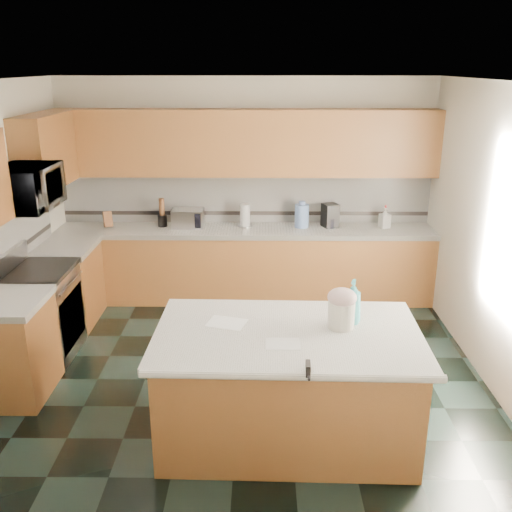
{
  "coord_description": "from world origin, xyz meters",
  "views": [
    {
      "loc": [
        0.2,
        -4.72,
        2.84
      ],
      "look_at": [
        0.15,
        0.35,
        1.12
      ],
      "focal_mm": 40.0,
      "sensor_mm": 36.0,
      "label": 1
    }
  ],
  "objects_px": {
    "island_top": "(288,335)",
    "toaster_oven": "(188,218)",
    "treat_jar": "(341,314)",
    "knife_block": "(108,219)",
    "soap_bottle_island": "(353,302)",
    "island_base": "(287,388)",
    "coffee_maker": "(330,215)"
  },
  "relations": [
    {
      "from": "island_top",
      "to": "toaster_oven",
      "type": "bearing_deg",
      "value": 112.38
    },
    {
      "from": "treat_jar",
      "to": "knife_block",
      "type": "distance_m",
      "value": 3.76
    },
    {
      "from": "island_top",
      "to": "treat_jar",
      "type": "distance_m",
      "value": 0.44
    },
    {
      "from": "soap_bottle_island",
      "to": "island_top",
      "type": "bearing_deg",
      "value": -142.3
    },
    {
      "from": "island_base",
      "to": "knife_block",
      "type": "relative_size",
      "value": 10.07
    },
    {
      "from": "coffee_maker",
      "to": "soap_bottle_island",
      "type": "bearing_deg",
      "value": -112.87
    },
    {
      "from": "treat_jar",
      "to": "soap_bottle_island",
      "type": "bearing_deg",
      "value": 18.87
    },
    {
      "from": "island_base",
      "to": "island_top",
      "type": "distance_m",
      "value": 0.46
    },
    {
      "from": "soap_bottle_island",
      "to": "toaster_oven",
      "type": "relative_size",
      "value": 0.92
    },
    {
      "from": "island_base",
      "to": "soap_bottle_island",
      "type": "xyz_separation_m",
      "value": [
        0.5,
        0.16,
        0.67
      ]
    },
    {
      "from": "soap_bottle_island",
      "to": "knife_block",
      "type": "bearing_deg",
      "value": 153.65
    },
    {
      "from": "knife_block",
      "to": "toaster_oven",
      "type": "height_order",
      "value": "toaster_oven"
    },
    {
      "from": "island_top",
      "to": "toaster_oven",
      "type": "height_order",
      "value": "toaster_oven"
    },
    {
      "from": "knife_block",
      "to": "treat_jar",
      "type": "bearing_deg",
      "value": -72.27
    },
    {
      "from": "coffee_maker",
      "to": "island_base",
      "type": "bearing_deg",
      "value": -122.39
    },
    {
      "from": "toaster_oven",
      "to": "coffee_maker",
      "type": "distance_m",
      "value": 1.75
    },
    {
      "from": "treat_jar",
      "to": "island_base",
      "type": "bearing_deg",
      "value": 171.8
    },
    {
      "from": "coffee_maker",
      "to": "treat_jar",
      "type": "bearing_deg",
      "value": -114.69
    },
    {
      "from": "island_top",
      "to": "toaster_oven",
      "type": "xyz_separation_m",
      "value": [
        -1.11,
        2.89,
        0.14
      ]
    },
    {
      "from": "knife_block",
      "to": "island_top",
      "type": "bearing_deg",
      "value": -78.07
    },
    {
      "from": "island_base",
      "to": "toaster_oven",
      "type": "distance_m",
      "value": 3.15
    },
    {
      "from": "soap_bottle_island",
      "to": "toaster_oven",
      "type": "height_order",
      "value": "soap_bottle_island"
    },
    {
      "from": "island_base",
      "to": "toaster_oven",
      "type": "bearing_deg",
      "value": 112.38
    },
    {
      "from": "treat_jar",
      "to": "toaster_oven",
      "type": "height_order",
      "value": "toaster_oven"
    },
    {
      "from": "island_base",
      "to": "coffee_maker",
      "type": "xyz_separation_m",
      "value": [
        0.64,
        2.92,
        0.63
      ]
    },
    {
      "from": "soap_bottle_island",
      "to": "coffee_maker",
      "type": "bearing_deg",
      "value": 107.09
    },
    {
      "from": "island_base",
      "to": "coffee_maker",
      "type": "height_order",
      "value": "coffee_maker"
    },
    {
      "from": "island_top",
      "to": "knife_block",
      "type": "bearing_deg",
      "value": 127.39
    },
    {
      "from": "soap_bottle_island",
      "to": "coffee_maker",
      "type": "xyz_separation_m",
      "value": [
        0.14,
        2.75,
        -0.03
      ]
    },
    {
      "from": "treat_jar",
      "to": "knife_block",
      "type": "relative_size",
      "value": 1.12
    },
    {
      "from": "treat_jar",
      "to": "soap_bottle_island",
      "type": "relative_size",
      "value": 0.6
    },
    {
      "from": "soap_bottle_island",
      "to": "knife_block",
      "type": "height_order",
      "value": "soap_bottle_island"
    }
  ]
}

